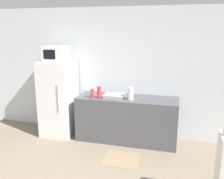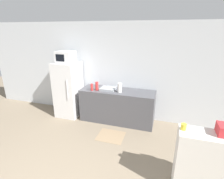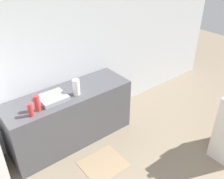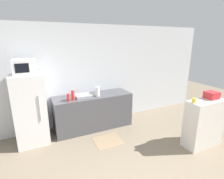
{
  "view_description": "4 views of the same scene",
  "coord_description": "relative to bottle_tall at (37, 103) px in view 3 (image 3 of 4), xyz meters",
  "views": [
    {
      "loc": [
        1.22,
        -1.68,
        2.18
      ],
      "look_at": [
        0.2,
        2.15,
        1.21
      ],
      "focal_mm": 40.0,
      "sensor_mm": 36.0,
      "label": 1
    },
    {
      "loc": [
        1.47,
        -1.27,
        2.39
      ],
      "look_at": [
        0.33,
        2.32,
        1.1
      ],
      "focal_mm": 28.0,
      "sensor_mm": 36.0,
      "label": 2
    },
    {
      "loc": [
        -1.12,
        0.01,
        2.83
      ],
      "look_at": [
        0.64,
        2.24,
        1.12
      ],
      "focal_mm": 40.0,
      "sensor_mm": 36.0,
      "label": 3
    },
    {
      "loc": [
        -1.05,
        -1.09,
        2.22
      ],
      "look_at": [
        0.55,
        2.27,
        1.15
      ],
      "focal_mm": 28.0,
      "sensor_mm": 36.0,
      "label": 4
    }
  ],
  "objects": [
    {
      "name": "bottle_tall",
      "position": [
        0.0,
        0.0,
        0.0
      ],
      "size": [
        0.08,
        0.08,
        0.23
      ],
      "primitive_type": "cylinder",
      "color": "red",
      "rests_on": "counter"
    },
    {
      "name": "kitchen_rug",
      "position": [
        0.59,
        -0.64,
        -0.99
      ],
      "size": [
        0.62,
        0.54,
        0.01
      ],
      "primitive_type": "cube",
      "color": "#937A5B",
      "rests_on": "ground_plane"
    },
    {
      "name": "counter",
      "position": [
        0.52,
        0.13,
        -0.55
      ],
      "size": [
        1.95,
        0.64,
        0.88
      ],
      "primitive_type": "cube",
      "color": "#4C4C51",
      "rests_on": "ground_plane"
    },
    {
      "name": "bottle_short",
      "position": [
        -0.12,
        -0.06,
        -0.02
      ],
      "size": [
        0.07,
        0.07,
        0.18
      ],
      "primitive_type": "cylinder",
      "color": "red",
      "rests_on": "counter"
    },
    {
      "name": "wall_back",
      "position": [
        0.22,
        0.49,
        0.31
      ],
      "size": [
        8.0,
        0.06,
        2.6
      ],
      "primitive_type": "cube",
      "color": "silver",
      "rests_on": "ground_plane"
    },
    {
      "name": "sink_basin",
      "position": [
        0.27,
        0.11,
        -0.08
      ],
      "size": [
        0.38,
        0.33,
        0.06
      ],
      "primitive_type": "cube",
      "color": "#9EA3A8",
      "rests_on": "counter"
    },
    {
      "name": "paper_towel_roll",
      "position": [
        0.61,
        0.02,
        0.01
      ],
      "size": [
        0.1,
        0.1,
        0.24
      ],
      "primitive_type": "cylinder",
      "color": "white",
      "rests_on": "counter"
    }
  ]
}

